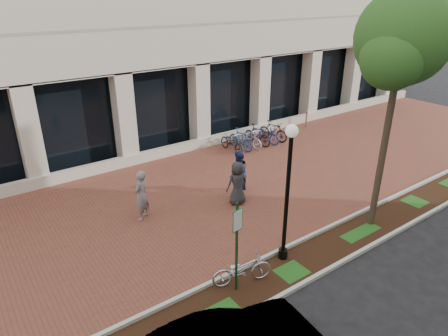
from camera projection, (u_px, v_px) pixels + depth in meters
ground at (224, 189)px, 16.29m from camera, size 120.00×120.00×0.00m
brick_plaza at (224, 189)px, 16.29m from camera, size 40.00×9.00×0.01m
planting_strip at (322, 252)px, 12.39m from camera, size 40.00×1.50×0.01m
curb_plaza_side at (304, 239)px, 12.93m from camera, size 40.00×0.12×0.12m
curb_street_side at (341, 263)px, 11.81m from camera, size 40.00×0.12×0.12m
parking_sign at (237, 237)px, 10.14m from camera, size 0.34×0.07×2.69m
lamppost at (288, 187)px, 11.15m from camera, size 0.36×0.36×4.24m
street_tree at (402, 44)px, 11.50m from camera, size 3.32×2.77×7.58m
locked_bicycle at (242, 269)px, 10.91m from camera, size 1.82×1.10×0.90m
pedestrian_left at (141, 195)px, 13.85m from camera, size 0.80×0.74×1.84m
pedestrian_mid at (238, 172)px, 15.68m from camera, size 1.09×1.03×1.77m
pedestrian_right at (237, 183)px, 14.87m from camera, size 0.89×0.64×1.70m
bollard at (306, 118)px, 23.46m from camera, size 0.12×0.12×1.04m
bike_rack_cluster at (253, 137)px, 20.61m from camera, size 3.54×1.92×1.07m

